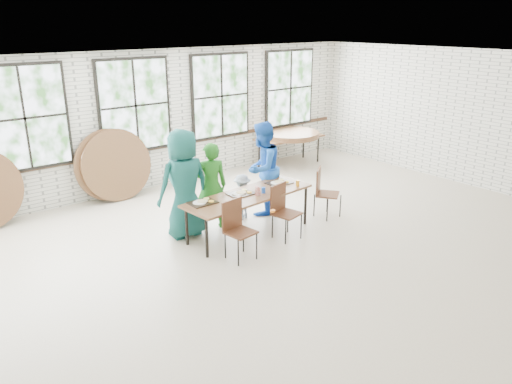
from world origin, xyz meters
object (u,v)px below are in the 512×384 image
at_px(chair_near_left, 236,224).
at_px(storage_table, 289,139).
at_px(dining_table, 249,197).
at_px(chair_near_right, 282,207).

xyz_separation_m(chair_near_left, storage_table, (4.25, 3.40, 0.13)).
bearing_deg(dining_table, chair_near_left, -145.07).
bearing_deg(chair_near_left, storage_table, 30.70).
relative_size(chair_near_left, chair_near_right, 1.00).
xyz_separation_m(dining_table, storage_table, (3.55, 2.82, -0.00)).
height_order(chair_near_left, chair_near_right, same).
bearing_deg(dining_table, chair_near_right, -55.54).
relative_size(dining_table, storage_table, 1.34).
distance_m(chair_near_right, storage_table, 4.56).
bearing_deg(dining_table, storage_table, 33.92).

